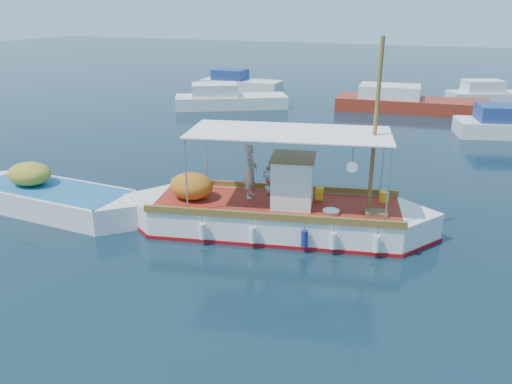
% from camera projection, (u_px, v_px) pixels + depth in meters
% --- Properties ---
extents(ground, '(160.00, 160.00, 0.00)m').
position_uv_depth(ground, '(288.00, 240.00, 14.54)').
color(ground, black).
rests_on(ground, ground).
extents(fishing_caique, '(9.39, 4.12, 5.88)m').
position_uv_depth(fishing_caique, '(274.00, 214.00, 15.02)').
color(fishing_caique, white).
rests_on(fishing_caique, ground).
extents(dinghy, '(7.26, 2.21, 1.77)m').
position_uv_depth(dinghy, '(52.00, 200.00, 16.53)').
color(dinghy, white).
rests_on(dinghy, ground).
extents(bg_boat_nw, '(7.57, 5.69, 1.80)m').
position_uv_depth(bg_boat_nw, '(228.00, 100.00, 33.26)').
color(bg_boat_nw, silver).
rests_on(bg_boat_nw, ground).
extents(bg_boat_n, '(9.67, 3.68, 1.80)m').
position_uv_depth(bg_boat_n, '(406.00, 103.00, 32.28)').
color(bg_boat_n, maroon).
rests_on(bg_boat_n, ground).
extents(bg_boat_far_w, '(6.49, 2.51, 1.80)m').
position_uv_depth(bg_boat_far_w, '(239.00, 84.00, 40.23)').
color(bg_boat_far_w, silver).
rests_on(bg_boat_far_w, ground).
extents(bg_boat_far_n, '(6.53, 4.25, 1.80)m').
position_uv_depth(bg_boat_far_n, '(492.00, 96.00, 34.71)').
color(bg_boat_far_n, silver).
rests_on(bg_boat_far_n, ground).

